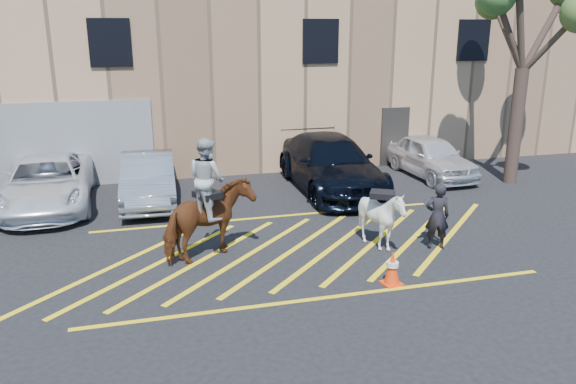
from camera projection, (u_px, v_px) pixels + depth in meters
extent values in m
plane|color=black|center=(289.00, 246.00, 13.54)|extent=(90.00, 90.00, 0.00)
imported|color=white|center=(47.00, 183.00, 16.29)|extent=(2.58, 5.34, 1.47)
imported|color=#8E919B|center=(148.00, 179.00, 16.75)|extent=(1.66, 4.43, 1.44)
imported|color=black|center=(330.00, 164.00, 18.06)|extent=(2.41, 5.87, 1.70)
imported|color=silver|center=(431.00, 156.00, 19.71)|extent=(1.88, 4.26, 1.42)
imported|color=black|center=(437.00, 216.00, 13.21)|extent=(0.66, 0.52, 1.60)
cube|color=tan|center=(215.00, 66.00, 23.67)|extent=(32.00, 10.00, 7.00)
cube|color=black|center=(110.00, 43.00, 17.70)|extent=(1.30, 0.08, 1.50)
cube|color=black|center=(321.00, 41.00, 19.43)|extent=(1.30, 0.08, 1.50)
cube|color=black|center=(473.00, 40.00, 20.92)|extent=(1.30, 0.08, 1.50)
cube|color=#38332D|center=(395.00, 137.00, 21.17)|extent=(1.10, 0.08, 2.20)
cube|color=yellow|center=(107.00, 269.00, 12.22)|extent=(4.20, 4.20, 0.01)
cube|color=yellow|center=(156.00, 264.00, 12.48)|extent=(4.20, 4.20, 0.01)
cube|color=yellow|center=(203.00, 259.00, 12.74)|extent=(4.20, 4.20, 0.01)
cube|color=yellow|center=(249.00, 255.00, 13.00)|extent=(4.20, 4.20, 0.01)
cube|color=yellow|center=(292.00, 250.00, 13.26)|extent=(4.20, 4.20, 0.01)
cube|color=yellow|center=(334.00, 246.00, 13.52)|extent=(4.20, 4.20, 0.01)
cube|color=yellow|center=(375.00, 242.00, 13.78)|extent=(4.20, 4.20, 0.01)
cube|color=yellow|center=(414.00, 238.00, 14.04)|extent=(4.20, 4.20, 0.01)
cube|color=yellow|center=(451.00, 234.00, 14.30)|extent=(4.20, 4.20, 0.01)
cube|color=yellow|center=(269.00, 217.00, 15.58)|extent=(9.50, 0.12, 0.01)
cube|color=yellow|center=(326.00, 298.00, 10.95)|extent=(9.50, 0.12, 0.01)
imported|color=#5F2B16|center=(209.00, 221.00, 12.60)|extent=(2.31, 1.88, 1.79)
imported|color=#A2A5AC|center=(207.00, 178.00, 12.32)|extent=(1.04, 1.11, 1.82)
cube|color=black|center=(208.00, 194.00, 12.42)|extent=(0.68, 0.71, 0.14)
imported|color=silver|center=(381.00, 218.00, 13.21)|extent=(1.72, 1.78, 1.50)
cube|color=black|center=(382.00, 194.00, 13.05)|extent=(0.71, 0.67, 0.14)
cube|color=#EF3709|center=(391.00, 283.00, 11.54)|extent=(0.44, 0.44, 0.03)
cone|color=#FF380A|center=(392.00, 267.00, 11.43)|extent=(0.32, 0.32, 0.70)
cylinder|color=silver|center=(393.00, 264.00, 11.42)|extent=(0.25, 0.25, 0.10)
cylinder|color=#402E27|center=(516.00, 127.00, 18.58)|extent=(0.44, 0.44, 3.80)
cylinder|color=#4A362C|center=(545.00, 30.00, 18.03)|extent=(1.76, 0.51, 2.68)
cylinder|color=#45372A|center=(507.00, 36.00, 18.53)|extent=(0.33, 1.88, 2.34)
cylinder|color=#443329|center=(510.00, 35.00, 17.59)|extent=(1.40, 0.20, 2.39)
cylinder|color=#493D2C|center=(550.00, 43.00, 17.22)|extent=(0.78, 1.62, 1.96)
cylinder|color=#413427|center=(520.00, 23.00, 17.27)|extent=(1.16, 0.77, 3.11)
sphere|color=#4F672C|center=(493.00, 1.00, 19.00)|extent=(1.20, 1.20, 1.20)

